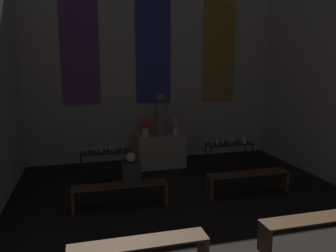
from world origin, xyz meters
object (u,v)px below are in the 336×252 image
candle_rack_left (106,156)px  pew_back_right (248,178)px  pew_third_right (317,225)px  person_seated (131,170)px  flower_vase_right (176,124)px  statue (161,117)px  candle_rack_right (229,148)px  altar (161,151)px  flower_vase_left (145,126)px  pew_third_left (139,251)px  pew_back_left (120,191)px

candle_rack_left → pew_back_right: bearing=-24.2°
pew_third_right → person_seated: bearing=139.3°
pew_back_right → flower_vase_right: bearing=112.3°
statue → candle_rack_right: (1.58, -1.06, -0.72)m
altar → candle_rack_left: 1.92m
person_seated → flower_vase_left: bearing=72.5°
altar → pew_third_left: altar is taller
person_seated → pew_back_left: bearing=180.0°
candle_rack_right → pew_back_right: candle_rack_right is taller
candle_rack_right → candle_rack_left: bearing=179.9°
pew_back_right → pew_third_left: bearing=-141.6°
pew_back_right → statue: bearing=120.5°
altar → person_seated: (-1.19, -2.40, 0.30)m
candle_rack_left → pew_third_right: (3.00, -3.59, -0.37)m
pew_third_left → pew_back_left: size_ratio=1.00×
altar → pew_back_right: bearing=-59.5°
flower_vase_left → pew_third_left: (-0.98, -4.64, -0.85)m
pew_third_left → person_seated: bearing=84.2°
candle_rack_left → pew_back_left: size_ratio=0.64×
statue → flower_vase_right: 0.49m
flower_vase_left → flower_vase_right: 0.86m
statue → flower_vase_left: bearing=180.0°
candle_rack_right → pew_third_left: candle_rack_right is taller
flower_vase_left → pew_third_left: size_ratio=0.26×
statue → pew_third_right: 4.98m
flower_vase_right → person_seated: (-1.62, -2.40, -0.44)m
flower_vase_right → candle_rack_left: flower_vase_right is taller
altar → candle_rack_left: size_ratio=1.09×
altar → flower_vase_left: bearing=180.0°
candle_rack_right → pew_third_left: bearing=-129.9°
flower_vase_right → person_seated: bearing=-124.0°
flower_vase_right → candle_rack_right: 1.64m
flower_vase_left → candle_rack_left: flower_vase_left is taller
statue → candle_rack_right: size_ratio=0.96×
candle_rack_left → person_seated: (0.40, -1.35, 0.04)m
flower_vase_left → candle_rack_right: bearing=-27.8°
altar → pew_back_left: 2.79m
altar → pew_third_right: bearing=-73.1°
candle_rack_left → pew_third_left: (0.17, -3.59, -0.37)m
flower_vase_right → pew_third_left: bearing=-111.7°
flower_vase_left → candle_rack_right: size_ratio=0.41×
candle_rack_left → pew_third_right: size_ratio=0.64×
altar → candle_rack_left: bearing=-146.3°
candle_rack_left → pew_back_left: candle_rack_left is taller
pew_third_right → pew_back_right: 2.24m
altar → candle_rack_right: size_ratio=1.09×
pew_back_right → altar: bearing=120.5°
pew_back_left → flower_vase_right: bearing=52.5°
flower_vase_left → candle_rack_right: 2.33m
pew_third_left → person_seated: size_ratio=2.94×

